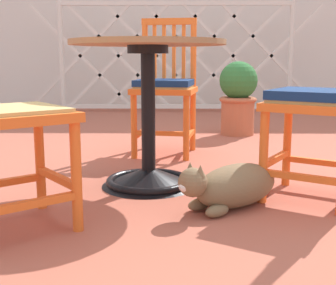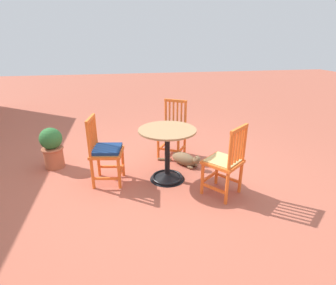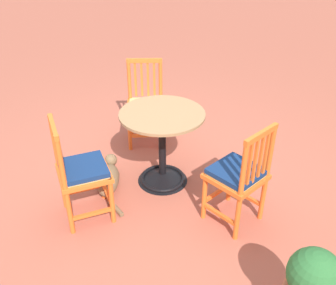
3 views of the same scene
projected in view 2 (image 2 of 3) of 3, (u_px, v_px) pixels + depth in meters
name	position (u px, v px, depth m)	size (l,w,h in m)	color
ground_plane	(166.00, 177.00, 3.74)	(24.00, 24.00, 0.00)	#AD5642
cafe_table	(167.00, 160.00, 3.58)	(0.76, 0.76, 0.73)	black
orange_chair_at_corner	(105.00, 152.00, 3.45)	(0.46, 0.46, 0.91)	orange
orange_chair_near_fence	(225.00, 162.00, 3.18)	(0.56, 0.56, 0.91)	orange
orange_chair_tucked_in	(172.00, 130.00, 4.27)	(0.55, 0.55, 0.91)	orange
tabby_cat	(186.00, 159.00, 4.05)	(0.50, 0.59, 0.23)	brown
terracotta_planter	(52.00, 147.00, 3.91)	(0.32, 0.32, 0.62)	#B25B3D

